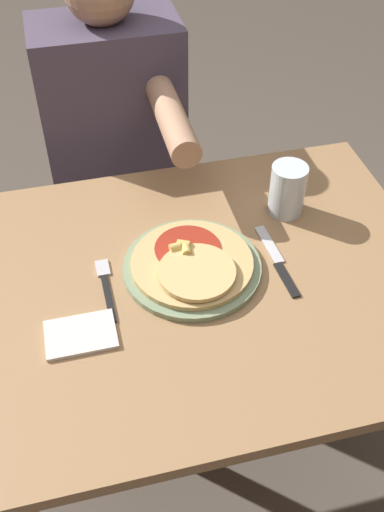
{
  "coord_description": "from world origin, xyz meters",
  "views": [
    {
      "loc": [
        -0.24,
        -0.82,
        1.66
      ],
      "look_at": [
        -0.03,
        0.03,
        0.8
      ],
      "focal_mm": 42.0,
      "sensor_mm": 36.0,
      "label": 1
    }
  ],
  "objects_px": {
    "plate": "(192,267)",
    "drinking_glass": "(287,190)",
    "pizza": "(193,264)",
    "knife": "(277,261)",
    "fork": "(106,285)",
    "person_diner": "(116,139)",
    "dining_table": "(207,319)"
  },
  "relations": [
    {
      "from": "pizza",
      "to": "plate",
      "type": "bearing_deg",
      "value": 86.37
    },
    {
      "from": "plate",
      "to": "person_diner",
      "type": "distance_m",
      "value": 0.61
    },
    {
      "from": "plate",
      "to": "fork",
      "type": "bearing_deg",
      "value": -178.61
    },
    {
      "from": "pizza",
      "to": "drinking_glass",
      "type": "relative_size",
      "value": 2.08
    },
    {
      "from": "fork",
      "to": "pizza",
      "type": "bearing_deg",
      "value": -0.56
    },
    {
      "from": "plate",
      "to": "drinking_glass",
      "type": "relative_size",
      "value": 2.37
    },
    {
      "from": "knife",
      "to": "person_diner",
      "type": "height_order",
      "value": "person_diner"
    },
    {
      "from": "plate",
      "to": "fork",
      "type": "relative_size",
      "value": 1.66
    },
    {
      "from": "dining_table",
      "to": "plate",
      "type": "height_order",
      "value": "plate"
    },
    {
      "from": "person_diner",
      "to": "fork",
      "type": "bearing_deg",
      "value": -100.22
    },
    {
      "from": "knife",
      "to": "person_diner",
      "type": "distance_m",
      "value": 0.67
    },
    {
      "from": "dining_table",
      "to": "plate",
      "type": "relative_size",
      "value": 3.36
    },
    {
      "from": "knife",
      "to": "fork",
      "type": "bearing_deg",
      "value": 177.24
    },
    {
      "from": "drinking_glass",
      "to": "person_diner",
      "type": "bearing_deg",
      "value": 125.43
    },
    {
      "from": "pizza",
      "to": "knife",
      "type": "xyz_separation_m",
      "value": [
        0.18,
        -0.02,
        -0.02
      ]
    },
    {
      "from": "dining_table",
      "to": "pizza",
      "type": "relative_size",
      "value": 3.81
    },
    {
      "from": "plate",
      "to": "fork",
      "type": "height_order",
      "value": "plate"
    },
    {
      "from": "pizza",
      "to": "dining_table",
      "type": "bearing_deg",
      "value": -39.26
    },
    {
      "from": "pizza",
      "to": "person_diner",
      "type": "bearing_deg",
      "value": 96.9
    },
    {
      "from": "pizza",
      "to": "knife",
      "type": "relative_size",
      "value": 1.16
    },
    {
      "from": "dining_table",
      "to": "fork",
      "type": "bearing_deg",
      "value": 173.18
    },
    {
      "from": "dining_table",
      "to": "pizza",
      "type": "distance_m",
      "value": 0.16
    },
    {
      "from": "pizza",
      "to": "knife",
      "type": "bearing_deg",
      "value": -4.95
    },
    {
      "from": "drinking_glass",
      "to": "person_diner",
      "type": "relative_size",
      "value": 0.1
    },
    {
      "from": "plate",
      "to": "knife",
      "type": "bearing_deg",
      "value": -6.88
    },
    {
      "from": "person_diner",
      "to": "drinking_glass",
      "type": "bearing_deg",
      "value": -54.57
    },
    {
      "from": "fork",
      "to": "drinking_glass",
      "type": "height_order",
      "value": "drinking_glass"
    },
    {
      "from": "drinking_glass",
      "to": "plate",
      "type": "bearing_deg",
      "value": -152.18
    },
    {
      "from": "dining_table",
      "to": "person_diner",
      "type": "xyz_separation_m",
      "value": [
        -0.1,
        0.63,
        0.09
      ]
    },
    {
      "from": "drinking_glass",
      "to": "person_diner",
      "type": "distance_m",
      "value": 0.58
    },
    {
      "from": "plate",
      "to": "person_diner",
      "type": "xyz_separation_m",
      "value": [
        -0.07,
        0.6,
        -0.05
      ]
    },
    {
      "from": "pizza",
      "to": "fork",
      "type": "distance_m",
      "value": 0.18
    }
  ]
}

